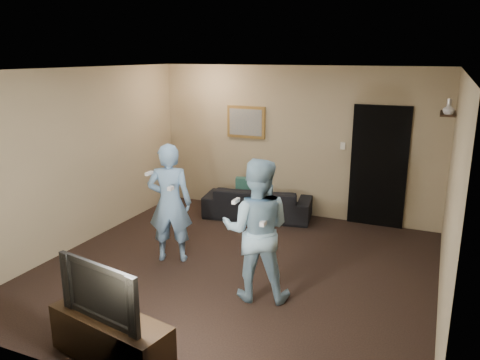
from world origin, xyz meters
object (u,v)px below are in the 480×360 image
at_px(sofa, 258,202).
at_px(wii_player_right, 257,230).
at_px(wii_player_left, 170,203).
at_px(tv_console, 111,338).
at_px(television, 107,288).

height_order(sofa, wii_player_right, wii_player_right).
relative_size(sofa, wii_player_left, 1.13).
distance_m(wii_player_left, wii_player_right, 1.54).
xyz_separation_m(tv_console, wii_player_left, (-0.69, 2.17, 0.57)).
bearing_deg(wii_player_left, wii_player_right, -18.72).
xyz_separation_m(wii_player_left, wii_player_right, (1.46, -0.50, 0.01)).
bearing_deg(tv_console, television, 0.00).
bearing_deg(television, wii_player_right, 75.78).
height_order(television, wii_player_right, wii_player_right).
xyz_separation_m(tv_console, television, (0.00, 0.00, 0.50)).
bearing_deg(sofa, wii_player_left, 68.24).
distance_m(sofa, tv_console, 4.28).
bearing_deg(tv_console, wii_player_right, 75.78).
height_order(wii_player_left, wii_player_right, wii_player_right).
bearing_deg(wii_player_left, television, -72.38).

